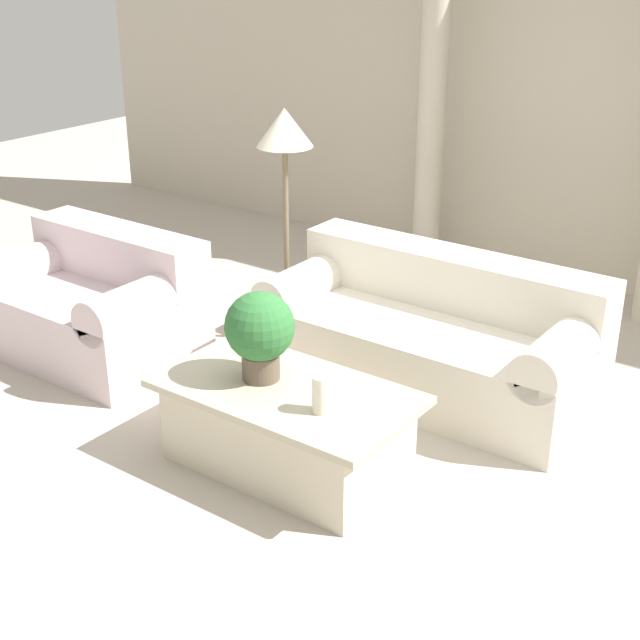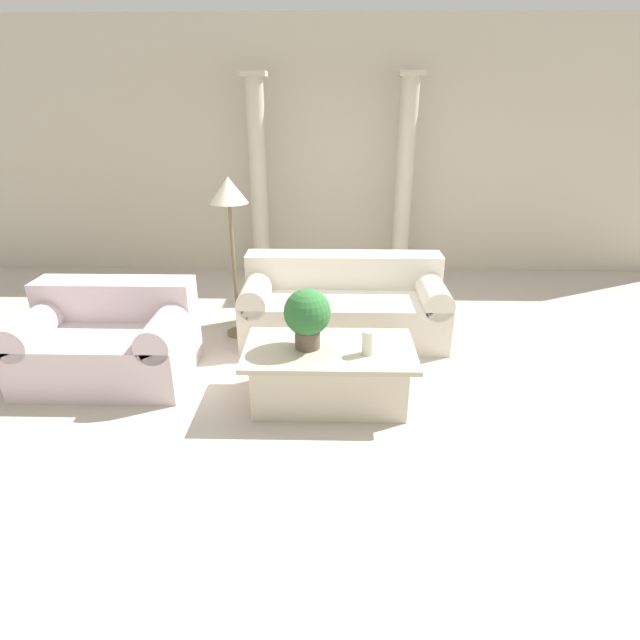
% 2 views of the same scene
% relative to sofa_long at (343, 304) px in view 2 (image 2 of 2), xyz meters
% --- Properties ---
extents(ground_plane, '(16.00, 16.00, 0.00)m').
position_rel_sofa_long_xyz_m(ground_plane, '(-0.01, -0.73, -0.33)').
color(ground_plane, '#BCB2A3').
extents(wall_back, '(10.00, 0.06, 3.20)m').
position_rel_sofa_long_xyz_m(wall_back, '(-0.01, 2.21, 1.27)').
color(wall_back, beige).
rests_on(wall_back, ground_plane).
extents(sofa_long, '(2.00, 0.92, 0.79)m').
position_rel_sofa_long_xyz_m(sofa_long, '(0.00, 0.00, 0.00)').
color(sofa_long, beige).
rests_on(sofa_long, ground_plane).
extents(loveseat, '(1.37, 0.92, 0.79)m').
position_rel_sofa_long_xyz_m(loveseat, '(-2.03, -0.88, 0.01)').
color(loveseat, silver).
rests_on(loveseat, ground_plane).
extents(coffee_table, '(1.33, 0.74, 0.46)m').
position_rel_sofa_long_xyz_m(coffee_table, '(-0.14, -1.25, -0.09)').
color(coffee_table, beige).
rests_on(coffee_table, ground_plane).
extents(potted_plant, '(0.36, 0.36, 0.47)m').
position_rel_sofa_long_xyz_m(potted_plant, '(-0.31, -1.24, 0.40)').
color(potted_plant, brown).
rests_on(potted_plant, coffee_table).
extents(pillar_candle, '(0.09, 0.09, 0.19)m').
position_rel_sofa_long_xyz_m(pillar_candle, '(0.15, -1.34, 0.23)').
color(pillar_candle, silver).
rests_on(pillar_candle, coffee_table).
extents(floor_lamp, '(0.36, 0.36, 1.58)m').
position_rel_sofa_long_xyz_m(floor_lamp, '(-1.08, -0.03, 1.03)').
color(floor_lamp, brown).
rests_on(floor_lamp, ground_plane).
extents(column_left, '(0.31, 0.31, 2.54)m').
position_rel_sofa_long_xyz_m(column_left, '(-1.06, 1.79, 0.97)').
color(column_left, beige).
rests_on(column_left, ground_plane).
extents(column_right, '(0.31, 0.31, 2.54)m').
position_rel_sofa_long_xyz_m(column_right, '(0.79, 1.79, 0.97)').
color(column_right, beige).
rests_on(column_right, ground_plane).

